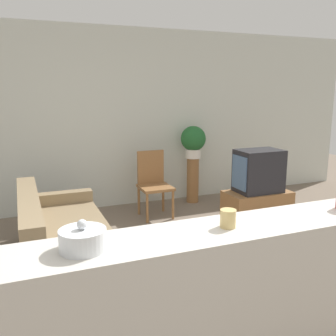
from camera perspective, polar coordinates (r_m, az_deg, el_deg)
The scene contains 10 objects.
wall_back at distance 5.72m, azimuth -10.19°, elevation 7.27°, with size 9.00×0.06×2.70m.
couch at distance 4.12m, azimuth -15.96°, elevation -10.37°, with size 0.87×1.83×0.75m.
tv_stand at distance 5.30m, azimuth 13.39°, elevation -5.75°, with size 0.89×0.47×0.43m.
television at distance 5.17m, azimuth 13.60°, elevation -0.43°, with size 0.61×0.40×0.57m.
wooden_chair at distance 5.35m, azimuth -2.23°, elevation -1.99°, with size 0.44×0.44×0.93m.
plant_stand at distance 6.03m, azimuth 3.78°, elevation -1.85°, with size 0.19×0.19×0.72m.
potted_plant at distance 5.91m, azimuth 3.87°, elevation 4.23°, with size 0.40×0.40×0.51m.
foreground_counter at distance 2.52m, azimuth 9.80°, elevation -19.26°, with size 2.88×0.44×0.99m.
decorative_bowl at distance 1.99m, azimuth -12.87°, elevation -10.54°, with size 0.24×0.24×0.16m.
candle_jar at distance 2.26m, azimuth 9.14°, elevation -7.60°, with size 0.10×0.10×0.11m.
Camera 1 is at (-1.17, -2.15, 1.79)m, focal length 40.00 mm.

